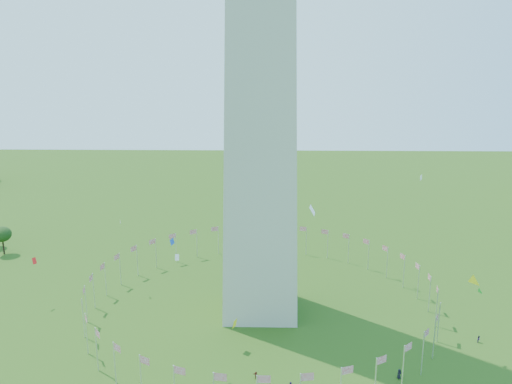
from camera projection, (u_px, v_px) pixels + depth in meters
The scene contains 2 objects.
flag_ring at pixel (260, 293), 118.60m from camera, with size 80.24×80.24×9.00m.
kites_aloft at pixel (323, 280), 88.77m from camera, with size 112.07×79.68×35.51m.
Camera 1 is at (1.49, -59.66, 55.62)m, focal length 35.00 mm.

